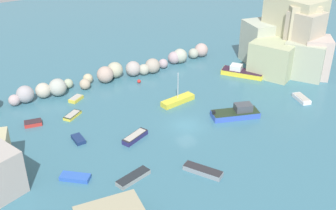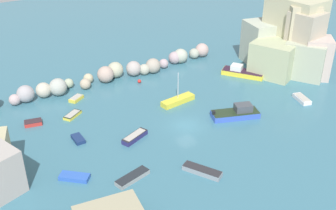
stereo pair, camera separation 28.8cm
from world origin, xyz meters
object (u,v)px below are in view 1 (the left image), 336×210
object	(u,v)px
moored_boat_0	(72,115)
moored_boat_5	(178,100)
moored_boat_11	(302,98)
moored_boat_2	(133,177)
moored_boat_6	(78,139)
moored_boat_10	(75,177)
moored_boat_9	(33,123)
moored_boat_3	(242,72)
moored_boat_1	(203,171)
moored_boat_7	(76,99)
moored_boat_4	(237,113)
moored_boat_8	(135,137)
channel_buoy	(139,81)

from	to	relation	value
moored_boat_0	moored_boat_5	world-z (taller)	moored_boat_5
moored_boat_5	moored_boat_11	world-z (taller)	moored_boat_5
moored_boat_2	moored_boat_6	bearing A→B (deg)	88.34
moored_boat_10	moored_boat_9	bearing A→B (deg)	-45.22
moored_boat_0	moored_boat_9	size ratio (longest dim) A/B	1.19
moored_boat_3	moored_boat_5	xyz separation A→B (m)	(-14.61, -2.47, -0.16)
moored_boat_1	moored_boat_11	world-z (taller)	moored_boat_1
moored_boat_3	moored_boat_11	xyz separation A→B (m)	(1.39, -11.76, -0.26)
moored_boat_10	moored_boat_7	bearing A→B (deg)	-69.05
moored_boat_3	moored_boat_4	distance (m)	14.33
moored_boat_9	moored_boat_6	bearing A→B (deg)	131.20
moored_boat_6	moored_boat_9	xyz separation A→B (m)	(-3.67, 6.86, 0.06)
moored_boat_2	moored_boat_5	size ratio (longest dim) A/B	0.77
moored_boat_1	moored_boat_3	distance (m)	27.91
moored_boat_6	moored_boat_10	bearing A→B (deg)	-23.93
moored_boat_8	moored_boat_10	size ratio (longest dim) A/B	1.22
moored_boat_8	moored_boat_9	size ratio (longest dim) A/B	1.60
moored_boat_0	moored_boat_5	distance (m)	15.25
moored_boat_5	moored_boat_8	xyz separation A→B (m)	(-9.96, -5.17, -0.06)
moored_boat_1	moored_boat_3	world-z (taller)	moored_boat_3
moored_boat_5	moored_boat_2	bearing A→B (deg)	-145.53
moored_boat_0	moored_boat_8	distance (m)	10.73
moored_boat_1	moored_boat_5	world-z (taller)	moored_boat_5
moored_boat_6	moored_boat_8	distance (m)	7.12
moored_boat_9	moored_boat_5	bearing A→B (deg)	178.23
channel_buoy	moored_boat_7	world-z (taller)	channel_buoy
moored_boat_5	moored_boat_9	xyz separation A→B (m)	(-19.81, 5.24, -0.12)
moored_boat_3	moored_boat_6	bearing A→B (deg)	63.13
moored_boat_5	moored_boat_9	distance (m)	20.49
moored_boat_7	moored_boat_8	distance (m)	14.22
moored_boat_1	moored_boat_8	world-z (taller)	moored_boat_8
moored_boat_4	moored_boat_10	bearing A→B (deg)	-157.20
moored_boat_0	moored_boat_6	distance (m)	6.34
moored_boat_10	moored_boat_6	bearing A→B (deg)	-71.61
moored_boat_0	moored_boat_6	world-z (taller)	moored_boat_6
moored_boat_9	moored_boat_10	distance (m)	13.87
moored_boat_5	moored_boat_7	world-z (taller)	moored_boat_5
channel_buoy	moored_boat_6	xyz separation A→B (m)	(-14.67, -10.71, -0.07)
moored_boat_5	moored_boat_6	distance (m)	16.22
moored_boat_7	moored_boat_10	xyz separation A→B (m)	(-6.95, -17.48, -0.02)
moored_boat_0	moored_boat_11	world-z (taller)	moored_boat_11
moored_boat_5	moored_boat_10	world-z (taller)	moored_boat_5
channel_buoy	moored_boat_11	size ratio (longest dim) A/B	0.17
moored_boat_7	moored_boat_10	distance (m)	18.81
moored_boat_1	moored_boat_3	size ratio (longest dim) A/B	0.64
moored_boat_1	moored_boat_10	size ratio (longest dim) A/B	1.38
moored_boat_5	moored_boat_9	bearing A→B (deg)	158.74
moored_boat_2	moored_boat_4	distance (m)	19.08
channel_buoy	moored_boat_1	world-z (taller)	moored_boat_1
channel_buoy	moored_boat_9	distance (m)	18.74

